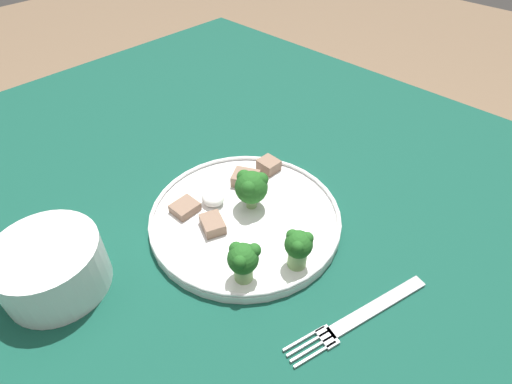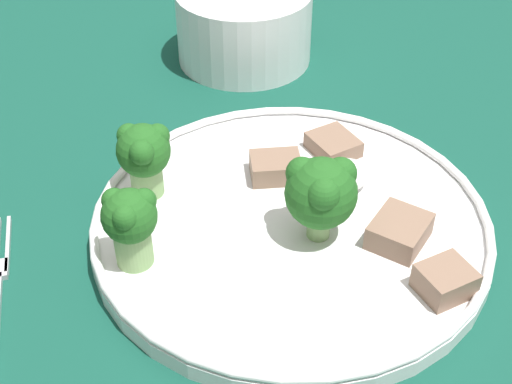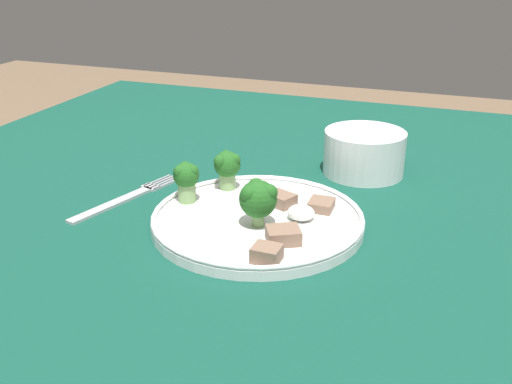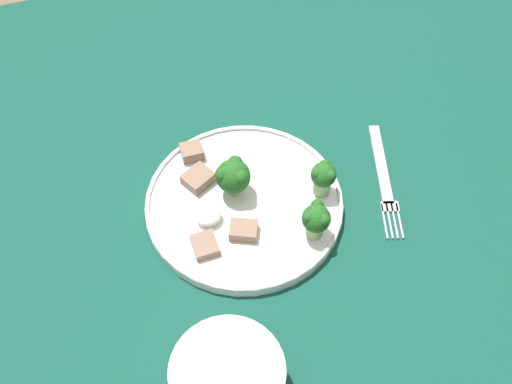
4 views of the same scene
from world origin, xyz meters
name	(u,v)px [view 1 (image 1 of 4)]	position (x,y,z in m)	size (l,w,h in m)	color
table	(210,279)	(0.00, 0.00, 0.68)	(1.25, 1.19, 0.77)	#114738
dinner_plate	(245,217)	(-0.02, -0.06, 0.78)	(0.26, 0.26, 0.02)	white
fork	(361,316)	(-0.21, -0.05, 0.77)	(0.07, 0.19, 0.00)	#B2B2B7
cream_bowl	(52,268)	(0.07, 0.17, 0.80)	(0.12, 0.12, 0.07)	white
broccoli_floret_near_rim_left	(243,260)	(-0.09, 0.01, 0.81)	(0.04, 0.04, 0.05)	#7FA866
broccoli_floret_center_left	(251,187)	(-0.01, -0.08, 0.82)	(0.05, 0.05, 0.06)	#7FA866
broccoli_floret_back_left	(298,247)	(-0.12, -0.05, 0.81)	(0.03, 0.03, 0.05)	#7FA866
meat_slice_front_slice	(210,222)	(0.00, -0.01, 0.79)	(0.04, 0.04, 0.02)	#846651
meat_slice_middle_slice	(185,208)	(0.05, -0.01, 0.79)	(0.03, 0.04, 0.01)	#846651
meat_slice_rear_slice	(246,178)	(0.03, -0.11, 0.79)	(0.05, 0.05, 0.02)	#846651
meat_slice_edge_slice	(269,165)	(0.03, -0.16, 0.79)	(0.03, 0.03, 0.02)	#846651
sauce_dollop	(213,198)	(0.04, -0.05, 0.79)	(0.03, 0.03, 0.02)	white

